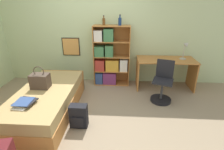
{
  "coord_description": "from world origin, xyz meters",
  "views": [
    {
      "loc": [
        0.71,
        -2.86,
        2.04
      ],
      "look_at": [
        0.52,
        0.21,
        0.75
      ],
      "focal_mm": 28.0,
      "sensor_mm": 36.0,
      "label": 1
    }
  ],
  "objects_px": {
    "desk_chair": "(162,88)",
    "bookcase": "(109,59)",
    "bottle_green": "(104,21)",
    "handbag": "(40,81)",
    "book_stack_on_bed": "(25,103)",
    "bed": "(48,101)",
    "desk_lamp": "(186,47)",
    "backpack": "(79,116)",
    "desk": "(165,68)",
    "bottle_brown": "(120,21)"
  },
  "relations": [
    {
      "from": "desk_chair",
      "to": "bookcase",
      "type": "bearing_deg",
      "value": 147.11
    },
    {
      "from": "bottle_green",
      "to": "desk_chair",
      "type": "distance_m",
      "value": 2.06
    },
    {
      "from": "handbag",
      "to": "bookcase",
      "type": "height_order",
      "value": "bookcase"
    },
    {
      "from": "book_stack_on_bed",
      "to": "bed",
      "type": "bearing_deg",
      "value": 77.58
    },
    {
      "from": "handbag",
      "to": "desk_lamp",
      "type": "bearing_deg",
      "value": 21.57
    },
    {
      "from": "bottle_green",
      "to": "desk_lamp",
      "type": "distance_m",
      "value": 2.05
    },
    {
      "from": "backpack",
      "to": "desk_chair",
      "type": "bearing_deg",
      "value": 31.39
    },
    {
      "from": "desk_lamp",
      "to": "desk_chair",
      "type": "height_order",
      "value": "desk_lamp"
    },
    {
      "from": "book_stack_on_bed",
      "to": "backpack",
      "type": "relative_size",
      "value": 0.89
    },
    {
      "from": "bed",
      "to": "bookcase",
      "type": "bearing_deg",
      "value": 51.76
    },
    {
      "from": "backpack",
      "to": "desk",
      "type": "bearing_deg",
      "value": 42.35
    },
    {
      "from": "bookcase",
      "to": "backpack",
      "type": "xyz_separation_m",
      "value": [
        -0.38,
        -1.79,
        -0.48
      ]
    },
    {
      "from": "bookcase",
      "to": "bottle_green",
      "type": "distance_m",
      "value": 0.93
    },
    {
      "from": "handbag",
      "to": "desk",
      "type": "relative_size",
      "value": 0.31
    },
    {
      "from": "desk",
      "to": "desk_lamp",
      "type": "distance_m",
      "value": 0.68
    },
    {
      "from": "bottle_green",
      "to": "desk",
      "type": "distance_m",
      "value": 1.88
    },
    {
      "from": "desk_lamp",
      "to": "backpack",
      "type": "xyz_separation_m",
      "value": [
        -2.24,
        -1.68,
        -0.85
      ]
    },
    {
      "from": "bed",
      "to": "desk",
      "type": "relative_size",
      "value": 1.47
    },
    {
      "from": "bed",
      "to": "desk",
      "type": "bearing_deg",
      "value": 26.27
    },
    {
      "from": "desk_chair",
      "to": "book_stack_on_bed",
      "type": "bearing_deg",
      "value": -155.33
    },
    {
      "from": "handbag",
      "to": "book_stack_on_bed",
      "type": "bearing_deg",
      "value": -90.16
    },
    {
      "from": "bookcase",
      "to": "desk_chair",
      "type": "xyz_separation_m",
      "value": [
        1.24,
        -0.8,
        -0.39
      ]
    },
    {
      "from": "bottle_green",
      "to": "bottle_brown",
      "type": "xyz_separation_m",
      "value": [
        0.38,
        -0.04,
        0.01
      ]
    },
    {
      "from": "book_stack_on_bed",
      "to": "desk",
      "type": "distance_m",
      "value": 3.18
    },
    {
      "from": "handbag",
      "to": "desk",
      "type": "height_order",
      "value": "handbag"
    },
    {
      "from": "handbag",
      "to": "desk_chair",
      "type": "relative_size",
      "value": 0.49
    },
    {
      "from": "bookcase",
      "to": "bottle_brown",
      "type": "height_order",
      "value": "bottle_brown"
    },
    {
      "from": "book_stack_on_bed",
      "to": "bottle_brown",
      "type": "height_order",
      "value": "bottle_brown"
    },
    {
      "from": "bed",
      "to": "bottle_brown",
      "type": "relative_size",
      "value": 8.32
    },
    {
      "from": "handbag",
      "to": "bottle_green",
      "type": "height_order",
      "value": "bottle_green"
    },
    {
      "from": "bottle_green",
      "to": "desk_lamp",
      "type": "height_order",
      "value": "bottle_green"
    },
    {
      "from": "handbag",
      "to": "desk",
      "type": "bearing_deg",
      "value": 23.96
    },
    {
      "from": "desk_chair",
      "to": "backpack",
      "type": "relative_size",
      "value": 2.15
    },
    {
      "from": "bed",
      "to": "book_stack_on_bed",
      "type": "height_order",
      "value": "book_stack_on_bed"
    },
    {
      "from": "book_stack_on_bed",
      "to": "desk_chair",
      "type": "distance_m",
      "value": 2.71
    },
    {
      "from": "bottle_brown",
      "to": "desk_chair",
      "type": "relative_size",
      "value": 0.27
    },
    {
      "from": "desk",
      "to": "desk_chair",
      "type": "height_order",
      "value": "desk_chair"
    },
    {
      "from": "desk",
      "to": "backpack",
      "type": "bearing_deg",
      "value": -137.65
    },
    {
      "from": "bed",
      "to": "bottle_green",
      "type": "distance_m",
      "value": 2.21
    },
    {
      "from": "book_stack_on_bed",
      "to": "bottle_green",
      "type": "relative_size",
      "value": 1.67
    },
    {
      "from": "bookcase",
      "to": "bottle_brown",
      "type": "distance_m",
      "value": 0.97
    },
    {
      "from": "bottle_green",
      "to": "desk",
      "type": "xyz_separation_m",
      "value": [
        1.53,
        -0.2,
        -1.07
      ]
    },
    {
      "from": "backpack",
      "to": "book_stack_on_bed",
      "type": "bearing_deg",
      "value": -170.62
    },
    {
      "from": "bed",
      "to": "handbag",
      "type": "relative_size",
      "value": 4.68
    },
    {
      "from": "handbag",
      "to": "bottle_brown",
      "type": "distance_m",
      "value": 2.21
    },
    {
      "from": "desk_chair",
      "to": "backpack",
      "type": "distance_m",
      "value": 1.9
    },
    {
      "from": "backpack",
      "to": "bookcase",
      "type": "bearing_deg",
      "value": 77.95
    },
    {
      "from": "handbag",
      "to": "bottle_brown",
      "type": "xyz_separation_m",
      "value": [
        1.49,
        1.32,
        0.97
      ]
    },
    {
      "from": "bed",
      "to": "desk_lamp",
      "type": "height_order",
      "value": "desk_lamp"
    },
    {
      "from": "bottle_green",
      "to": "desk_chair",
      "type": "relative_size",
      "value": 0.25
    }
  ]
}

